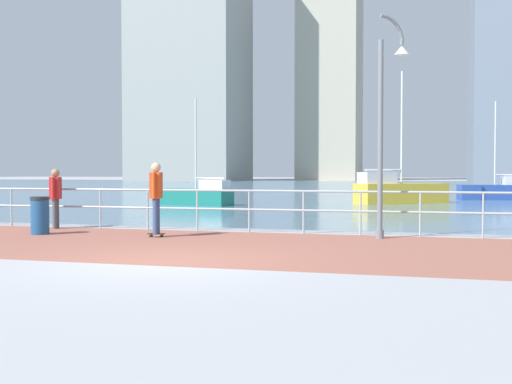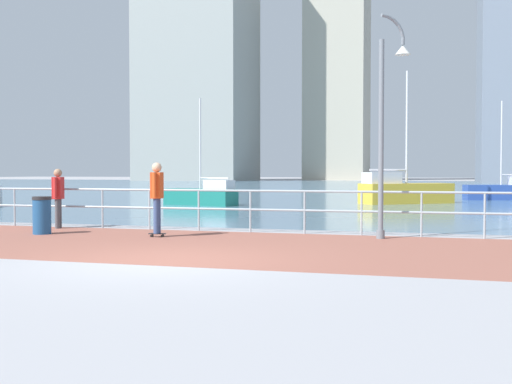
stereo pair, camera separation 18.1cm
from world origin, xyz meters
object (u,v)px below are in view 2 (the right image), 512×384
(skateboarder, at_px, (157,192))
(sailboat_gray, at_px, (403,191))
(bystander, at_px, (58,193))
(sailboat_ivory, at_px, (504,191))
(sailboat_white, at_px, (203,195))
(lamppost, at_px, (388,115))
(trash_bin, at_px, (42,215))

(skateboarder, distance_m, sailboat_gray, 18.01)
(bystander, xyz_separation_m, sailboat_ivory, (13.43, 21.40, -0.44))
(bystander, height_order, sailboat_white, sailboat_white)
(lamppost, distance_m, bystander, 8.99)
(sailboat_white, bearing_deg, sailboat_ivory, 34.28)
(trash_bin, relative_size, sailboat_gray, 0.15)
(trash_bin, xyz_separation_m, sailboat_ivory, (12.90, 22.89, 0.04))
(sailboat_gray, bearing_deg, lamppost, -88.58)
(lamppost, distance_m, sailboat_ivory, 22.17)
(skateboarder, bearing_deg, sailboat_gray, 74.43)
(bystander, relative_size, trash_bin, 1.74)
(bystander, bearing_deg, sailboat_ivory, 57.89)
(lamppost, xyz_separation_m, bystander, (-8.79, 0.16, -1.90))
(sailboat_white, distance_m, sailboat_gray, 9.65)
(sailboat_ivory, relative_size, sailboat_gray, 0.84)
(lamppost, xyz_separation_m, sailboat_white, (-9.17, 12.14, -2.38))
(bystander, relative_size, sailboat_ivory, 0.30)
(skateboarder, relative_size, bystander, 1.09)
(sailboat_ivory, bearing_deg, bystander, -122.11)
(bystander, height_order, sailboat_gray, sailboat_gray)
(skateboarder, height_order, sailboat_ivory, sailboat_ivory)
(skateboarder, xyz_separation_m, trash_bin, (-3.03, -0.15, -0.59))
(lamppost, xyz_separation_m, sailboat_gray, (-0.40, 16.17, -2.24))
(lamppost, height_order, skateboarder, lamppost)
(lamppost, bearing_deg, trash_bin, -170.84)
(bystander, height_order, sailboat_ivory, sailboat_ivory)
(sailboat_gray, bearing_deg, sailboat_ivory, 46.92)
(lamppost, height_order, bystander, lamppost)
(skateboarder, distance_m, bystander, 3.80)
(lamppost, relative_size, skateboarder, 2.93)
(skateboarder, bearing_deg, lamppost, 12.73)
(sailboat_white, bearing_deg, skateboarder, -73.53)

